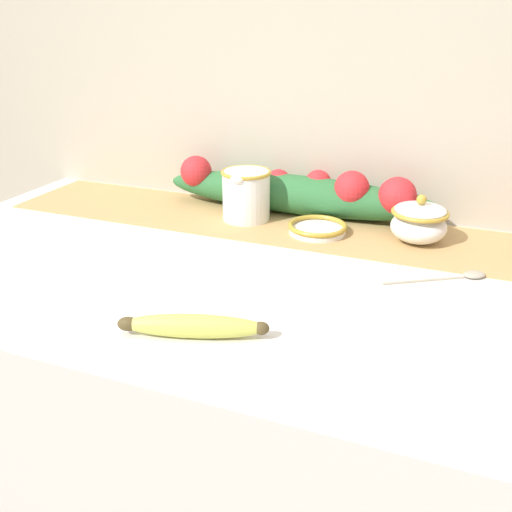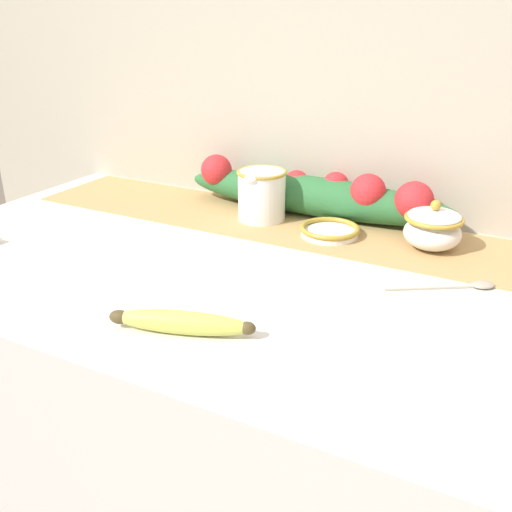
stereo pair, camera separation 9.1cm
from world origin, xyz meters
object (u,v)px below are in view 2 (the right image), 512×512
(cream_pitcher, at_px, (262,193))
(banana, at_px, (181,322))
(sugar_bowl, at_px, (433,228))
(small_dish, at_px, (330,231))
(spoon, at_px, (475,285))

(cream_pitcher, xyz_separation_m, banana, (0.12, -0.48, -0.04))
(cream_pitcher, bearing_deg, banana, -76.23)
(cream_pitcher, relative_size, sugar_bowl, 1.15)
(cream_pitcher, relative_size, banana, 0.61)
(sugar_bowl, distance_m, small_dish, 0.20)
(cream_pitcher, distance_m, sugar_bowl, 0.37)
(sugar_bowl, height_order, banana, sugar_bowl)
(banana, bearing_deg, cream_pitcher, 103.77)
(cream_pitcher, height_order, spoon, cream_pitcher)
(sugar_bowl, bearing_deg, spoon, -52.68)
(cream_pitcher, distance_m, banana, 0.50)
(sugar_bowl, bearing_deg, cream_pitcher, 179.80)
(small_dish, bearing_deg, banana, -96.42)
(cream_pitcher, height_order, sugar_bowl, cream_pitcher)
(spoon, bearing_deg, small_dish, 128.26)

